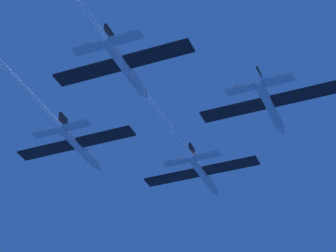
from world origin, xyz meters
name	(u,v)px	position (x,y,z in m)	size (l,w,h in m)	color
jet_lead	(145,94)	(-0.37, -17.64, 0.46)	(15.09, 58.14, 2.50)	#B2BAC6
jet_left_wing	(2,66)	(-12.06, -27.63, 0.47)	(15.09, 53.88, 2.50)	#B2BAC6
jet_right_wing	(228,21)	(11.85, -26.20, -0.33)	(15.09, 49.68, 2.50)	#B2BAC6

